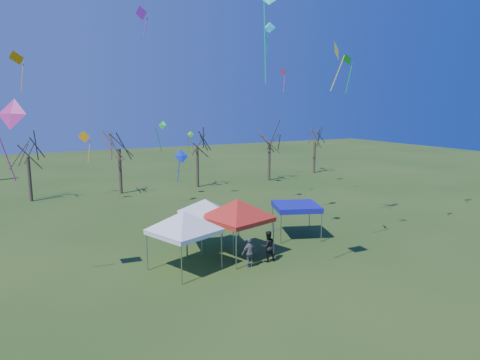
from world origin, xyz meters
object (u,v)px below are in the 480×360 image
Objects in this scene: tent_white_mid at (205,203)px; person_dark at (268,246)px; tree_4 at (270,130)px; tree_5 at (315,130)px; tent_white_west at (184,215)px; tree_1 at (26,140)px; tree_3 at (197,132)px; tent_red at (238,203)px; person_grey at (249,253)px; tree_2 at (118,133)px; tent_blue at (296,207)px.

tent_white_mid reaches higher than person_dark.
tree_5 is at bearing 13.85° from tree_4.
tree_1 is at bearing 106.75° from tent_white_west.
tree_3 is (16.80, -0.60, 0.29)m from tree_1.
tree_3 is at bearing 66.25° from tent_white_west.
person_dark is (1.15, -1.61, -2.39)m from tent_red.
tent_red reaches higher than person_grey.
tent_white_west reaches higher than person_dark.
tree_5 is at bearing 41.03° from tent_white_mid.
person_dark is (-14.43, -23.42, -5.14)m from tree_4.
tree_3 is at bearing -2.27° from tree_2.
person_grey is at bearing -85.49° from tree_2.
tree_1 is 24.20m from tent_white_west.
person_grey is (10.30, -24.37, -4.94)m from tree_1.
tree_2 is at bearing 109.97° from tent_blue.
person_dark is at bearing -173.76° from person_grey.
tent_white_west is 3.65m from tent_red.
tent_white_west reaches higher than person_grey.
person_dark is at bearing -12.32° from tent_white_west.
tree_2 is at bearing -91.50° from person_grey.
tree_2 is 2.16× the size of tent_blue.
tree_2 is 4.81× the size of person_grey.
tent_white_mid is 2.31× the size of person_dark.
tree_3 reaches higher than tree_5.
tent_red is at bearing -125.55° from tree_4.
tree_4 is at bearing 49.39° from tent_white_west.
tree_2 is at bearing 95.50° from tent_red.
tent_blue reaches higher than person_dark.
tent_white_mid reaches higher than tent_blue.
tent_blue is at bearing -129.80° from tree_5.
tent_white_mid is at bearing -110.73° from tree_3.
person_dark is (11.69, -24.07, -4.88)m from tree_1.
tent_white_west is 0.97× the size of tent_white_mid.
person_grey is (-24.19, -25.79, -4.88)m from tree_5.
tree_3 reaches higher than tree_4.
tree_4 is 4.63× the size of person_grey.
tent_red is 5.71m from tent_blue.
tree_4 reaches higher than tent_red.
tree_1 is 26.51m from tent_blue.
tent_white_west is at bearing -138.42° from tree_5.
tree_3 reaches higher than tent_white_mid.
person_dark is (-22.80, -25.49, -4.81)m from tree_5.
person_dark is at bearing -54.42° from tent_red.
tree_4 reaches higher than person_grey.
tree_3 is 22.90m from tent_red.
person_dark is at bearing -55.32° from tent_white_mid.
tent_red is (-6.26, -21.86, -2.77)m from tree_3.
tree_5 is at bearing -139.17° from person_grey.
tent_red is at bearing -103.08° from person_grey.
tree_2 is at bearing 178.78° from tree_4.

